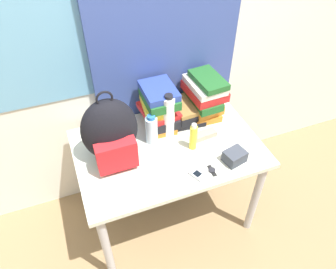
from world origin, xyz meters
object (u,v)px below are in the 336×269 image
object	(u,v)px
backpack	(110,132)
cell_phone	(197,175)
sunglasses_case	(204,135)
book_stack_right	(204,96)
book_stack_left	(159,107)
book_stack_center	(186,111)
camera_pouch	(235,156)
water_bottle	(152,130)
sunscreen_bottle	(193,137)
wristwatch	(212,170)
sports_bottle	(169,116)

from	to	relation	value
backpack	cell_phone	world-z (taller)	backpack
cell_phone	sunglasses_case	world-z (taller)	sunglasses_case
book_stack_right	cell_phone	world-z (taller)	book_stack_right
book_stack_left	book_stack_center	world-z (taller)	book_stack_left
book_stack_left	camera_pouch	xyz separation A→B (m)	(0.29, -0.45, -0.11)
water_bottle	sunglasses_case	world-z (taller)	water_bottle
book_stack_right	water_bottle	xyz separation A→B (m)	(-0.40, -0.13, -0.05)
camera_pouch	sunglasses_case	bearing A→B (deg)	107.62
book_stack_left	camera_pouch	distance (m)	0.55
book_stack_center	water_bottle	xyz separation A→B (m)	(-0.28, -0.13, 0.04)
book_stack_right	book_stack_left	bearing A→B (deg)	179.99
book_stack_left	book_stack_center	xyz separation A→B (m)	(0.18, -0.00, -0.08)
book_stack_center	book_stack_right	size ratio (longest dim) A/B	0.86
book_stack_center	sunglasses_case	distance (m)	0.22
book_stack_right	camera_pouch	bearing A→B (deg)	-91.93
book_stack_right	sunscreen_bottle	xyz separation A→B (m)	(-0.19, -0.27, -0.06)
book_stack_left	book_stack_right	bearing A→B (deg)	-0.01
book_stack_center	book_stack_right	world-z (taller)	book_stack_right
book_stack_left	book_stack_center	bearing A→B (deg)	-1.39
book_stack_right	water_bottle	size ratio (longest dim) A/B	1.45
sunscreen_bottle	camera_pouch	size ratio (longest dim) A/B	1.35
cell_phone	wristwatch	xyz separation A→B (m)	(0.09, 0.00, -0.00)
book_stack_left	wristwatch	xyz separation A→B (m)	(0.14, -0.48, -0.14)
book_stack_right	sunglasses_case	size ratio (longest dim) A/B	1.89
sunglasses_case	camera_pouch	size ratio (longest dim) A/B	1.13
sunscreen_bottle	wristwatch	distance (m)	0.22
water_bottle	cell_phone	xyz separation A→B (m)	(0.14, -0.35, -0.09)
water_bottle	camera_pouch	world-z (taller)	water_bottle
book_stack_left	sports_bottle	distance (m)	0.11
water_bottle	book_stack_right	bearing A→B (deg)	18.07
book_stack_left	sports_bottle	bearing A→B (deg)	-77.47
book_stack_center	wristwatch	size ratio (longest dim) A/B	3.01
sunscreen_bottle	water_bottle	bearing A→B (deg)	146.33
backpack	sunscreen_bottle	xyz separation A→B (m)	(0.46, -0.10, -0.10)
backpack	sunglasses_case	xyz separation A→B (m)	(0.56, -0.04, -0.17)
backpack	book_stack_right	distance (m)	0.67
sunscreen_bottle	camera_pouch	bearing A→B (deg)	-45.67
book_stack_center	wristwatch	distance (m)	0.48
sports_bottle	book_stack_left	bearing A→B (deg)	102.53
cell_phone	sunglasses_case	bearing A→B (deg)	57.49
backpack	book_stack_center	bearing A→B (deg)	17.78
sunglasses_case	wristwatch	world-z (taller)	sunglasses_case
book_stack_right	sunglasses_case	xyz separation A→B (m)	(-0.09, -0.21, -0.13)
book_stack_center	water_bottle	world-z (taller)	water_bottle
camera_pouch	book_stack_right	bearing A→B (deg)	88.07
sports_bottle	book_stack_center	bearing A→B (deg)	32.47
sunscreen_bottle	sunglasses_case	size ratio (longest dim) A/B	1.19
sunscreen_bottle	wristwatch	bearing A→B (deg)	-82.96
book_stack_right	sports_bottle	world-z (taller)	sports_bottle
sports_bottle	cell_phone	world-z (taller)	sports_bottle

